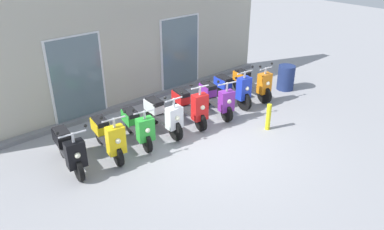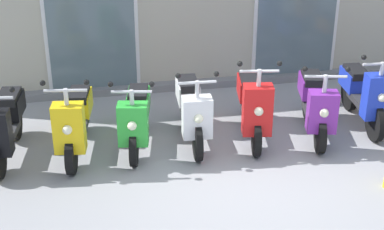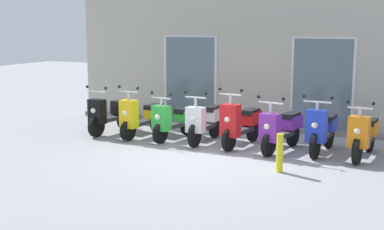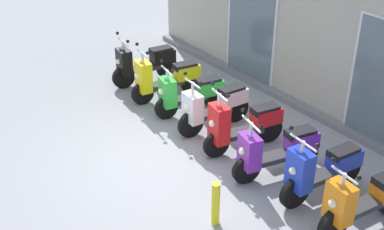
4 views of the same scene
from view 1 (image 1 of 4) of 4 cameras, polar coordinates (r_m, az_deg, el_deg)
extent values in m
plane|color=#939399|center=(9.06, 2.76, -4.43)|extent=(40.00, 40.00, 0.00)
cube|color=#B2AD9E|center=(10.86, -9.53, 10.33)|extent=(9.87, 0.30, 3.38)
cube|color=slate|center=(11.22, -8.23, 2.06)|extent=(9.87, 0.20, 0.12)
cube|color=silver|center=(10.14, -16.96, 5.13)|extent=(1.49, 0.04, 2.30)
cube|color=slate|center=(10.12, -16.91, 5.09)|extent=(1.37, 0.02, 2.22)
cube|color=silver|center=(11.82, -1.81, 9.27)|extent=(1.49, 0.04, 2.30)
cube|color=slate|center=(11.81, -1.74, 9.25)|extent=(1.37, 0.02, 2.22)
cylinder|color=black|center=(8.06, -16.83, -7.91)|extent=(0.16, 0.51, 0.50)
cylinder|color=black|center=(8.93, -19.03, -4.62)|extent=(0.16, 0.51, 0.50)
cube|color=#2D2D30|center=(8.44, -18.08, -5.61)|extent=(0.34, 0.68, 0.09)
cube|color=black|center=(7.91, -17.25, -5.70)|extent=(0.41, 0.28, 0.57)
sphere|color=#F2EFCC|center=(7.78, -16.98, -5.88)|extent=(0.12, 0.12, 0.12)
cube|color=black|center=(8.70, -19.13, -3.18)|extent=(0.36, 0.55, 0.28)
cube|color=black|center=(8.60, -19.19, -2.48)|extent=(0.31, 0.51, 0.11)
cylinder|color=silver|center=(7.72, -17.62, -3.34)|extent=(0.06, 0.06, 0.22)
cylinder|color=silver|center=(7.68, -17.70, -2.77)|extent=(0.55, 0.10, 0.04)
sphere|color=black|center=(7.70, -15.87, -1.58)|extent=(0.07, 0.07, 0.07)
sphere|color=black|center=(7.58, -19.77, -2.65)|extent=(0.07, 0.07, 0.07)
cylinder|color=black|center=(8.33, -11.15, -6.09)|extent=(0.17, 0.48, 0.47)
cylinder|color=black|center=(9.24, -13.80, -2.87)|extent=(0.17, 0.48, 0.47)
cube|color=#2D2D30|center=(8.73, -12.61, -3.83)|extent=(0.36, 0.72, 0.09)
cube|color=yellow|center=(8.17, -11.48, -3.75)|extent=(0.41, 0.29, 0.63)
sphere|color=#F2EFCC|center=(8.04, -11.15, -3.90)|extent=(0.12, 0.12, 0.12)
cube|color=yellow|center=(9.03, -13.77, -1.60)|extent=(0.37, 0.56, 0.28)
cube|color=black|center=(8.93, -13.78, -0.91)|extent=(0.33, 0.51, 0.11)
cylinder|color=silver|center=(7.97, -11.74, -1.22)|extent=(0.06, 0.06, 0.23)
cylinder|color=silver|center=(7.93, -11.80, -0.62)|extent=(0.52, 0.11, 0.04)
sphere|color=black|center=(7.97, -10.15, 0.47)|extent=(0.07, 0.07, 0.07)
sphere|color=black|center=(7.81, -13.62, -0.43)|extent=(0.07, 0.07, 0.07)
cylinder|color=black|center=(8.71, -6.86, -4.21)|extent=(0.17, 0.47, 0.46)
cylinder|color=black|center=(9.56, -9.43, -1.41)|extent=(0.17, 0.47, 0.46)
cube|color=#2D2D30|center=(9.08, -8.25, -2.19)|extent=(0.38, 0.69, 0.09)
cube|color=green|center=(8.58, -7.09, -2.18)|extent=(0.42, 0.31, 0.55)
sphere|color=#F2EFCC|center=(8.45, -6.75, -2.30)|extent=(0.12, 0.12, 0.12)
cube|color=green|center=(9.37, -9.32, -0.32)|extent=(0.39, 0.57, 0.28)
cube|color=black|center=(9.27, -9.29, 0.35)|extent=(0.34, 0.52, 0.11)
cylinder|color=silver|center=(8.41, -7.22, -0.03)|extent=(0.06, 0.06, 0.21)
cylinder|color=silver|center=(8.37, -7.26, 0.49)|extent=(0.50, 0.13, 0.04)
sphere|color=black|center=(8.42, -5.72, 1.48)|extent=(0.07, 0.07, 0.07)
sphere|color=black|center=(8.25, -8.90, 0.72)|extent=(0.07, 0.07, 0.07)
cylinder|color=black|center=(9.10, -2.53, -2.36)|extent=(0.11, 0.53, 0.52)
cylinder|color=black|center=(9.88, -6.06, -0.03)|extent=(0.11, 0.53, 0.52)
cube|color=#2D2D30|center=(9.44, -4.39, -0.61)|extent=(0.29, 0.66, 0.09)
cube|color=white|center=(8.98, -2.72, -0.41)|extent=(0.39, 0.26, 0.54)
sphere|color=#F2EFCC|center=(8.86, -2.24, -0.48)|extent=(0.12, 0.12, 0.12)
cube|color=white|center=(9.67, -5.83, 1.40)|extent=(0.33, 0.54, 0.28)
cube|color=black|center=(9.58, -5.74, 2.07)|extent=(0.29, 0.49, 0.11)
cylinder|color=silver|center=(8.81, -2.77, 1.77)|extent=(0.06, 0.06, 0.25)
cylinder|color=silver|center=(8.77, -2.78, 2.39)|extent=(0.48, 0.06, 0.04)
sphere|color=black|center=(8.86, -1.52, 3.38)|extent=(0.07, 0.07, 0.07)
sphere|color=black|center=(8.61, -4.11, 2.59)|extent=(0.07, 0.07, 0.07)
cylinder|color=black|center=(9.54, 1.30, -1.03)|extent=(0.17, 0.49, 0.48)
cylinder|color=black|center=(10.38, -1.96, 1.36)|extent=(0.17, 0.49, 0.48)
cube|color=#2D2D30|center=(9.91, -0.40, 0.73)|extent=(0.37, 0.71, 0.09)
cube|color=red|center=(9.39, 1.19, 1.22)|extent=(0.41, 0.30, 0.67)
sphere|color=#F2EFCC|center=(9.27, 1.62, 1.15)|extent=(0.12, 0.12, 0.12)
cube|color=red|center=(10.17, -1.71, 2.74)|extent=(0.38, 0.56, 0.28)
cube|color=black|center=(10.08, -1.61, 3.39)|extent=(0.34, 0.52, 0.11)
cylinder|color=silver|center=(9.21, 1.21, 3.68)|extent=(0.06, 0.06, 0.24)
cylinder|color=silver|center=(9.17, 1.22, 4.26)|extent=(0.50, 0.12, 0.04)
sphere|color=black|center=(9.26, 2.54, 5.14)|extent=(0.07, 0.07, 0.07)
sphere|color=black|center=(9.01, -0.12, 4.54)|extent=(0.07, 0.07, 0.07)
cylinder|color=black|center=(10.03, 5.28, 0.28)|extent=(0.20, 0.49, 0.48)
cylinder|color=black|center=(10.87, 2.11, 2.54)|extent=(0.20, 0.49, 0.48)
cube|color=#2D2D30|center=(10.40, 3.65, 1.96)|extent=(0.40, 0.72, 0.09)
cube|color=purple|center=(9.91, 5.24, 2.13)|extent=(0.42, 0.32, 0.56)
sphere|color=#F2EFCC|center=(9.80, 5.66, 2.06)|extent=(0.12, 0.12, 0.12)
cube|color=purple|center=(10.67, 2.40, 3.87)|extent=(0.41, 0.57, 0.28)
cube|color=black|center=(10.59, 2.53, 4.50)|extent=(0.36, 0.53, 0.11)
cylinder|color=silver|center=(9.76, 5.33, 4.20)|extent=(0.06, 0.06, 0.26)
cylinder|color=silver|center=(9.72, 5.36, 4.79)|extent=(0.54, 0.15, 0.04)
sphere|color=black|center=(9.83, 6.71, 5.60)|extent=(0.07, 0.07, 0.07)
sphere|color=black|center=(9.54, 4.01, 5.07)|extent=(0.07, 0.07, 0.07)
cylinder|color=black|center=(10.72, 7.89, 2.10)|extent=(0.14, 0.54, 0.53)
cylinder|color=black|center=(11.43, 4.34, 3.88)|extent=(0.14, 0.54, 0.53)
cube|color=#2D2D30|center=(11.03, 6.08, 3.50)|extent=(0.32, 0.67, 0.09)
cube|color=#1E38C6|center=(10.60, 7.87, 4.03)|extent=(0.40, 0.27, 0.63)
sphere|color=#F2EFCC|center=(10.50, 8.36, 4.01)|extent=(0.12, 0.12, 0.12)
cube|color=#1E38C6|center=(11.26, 4.71, 4.96)|extent=(0.35, 0.55, 0.28)
cube|color=black|center=(11.18, 4.86, 5.56)|extent=(0.30, 0.50, 0.11)
cylinder|color=silver|center=(10.45, 8.00, 6.04)|extent=(0.06, 0.06, 0.20)
cylinder|color=silver|center=(10.43, 8.03, 6.45)|extent=(0.55, 0.09, 0.04)
sphere|color=black|center=(10.57, 9.16, 7.23)|extent=(0.07, 0.07, 0.07)
sphere|color=black|center=(10.22, 6.94, 6.69)|extent=(0.07, 0.07, 0.07)
cylinder|color=black|center=(11.25, 10.92, 3.01)|extent=(0.16, 0.52, 0.51)
cylinder|color=black|center=(11.99, 7.16, 4.80)|extent=(0.16, 0.52, 0.51)
cube|color=#2D2D30|center=(11.58, 9.02, 4.39)|extent=(0.34, 0.72, 0.09)
cube|color=orange|center=(11.14, 10.93, 4.75)|extent=(0.40, 0.28, 0.59)
sphere|color=#F2EFCC|center=(11.04, 11.42, 4.73)|extent=(0.12, 0.12, 0.12)
cube|color=orange|center=(11.83, 7.55, 5.81)|extent=(0.36, 0.55, 0.28)
cube|color=black|center=(11.76, 7.72, 6.39)|extent=(0.31, 0.51, 0.11)
cylinder|color=silver|center=(11.01, 11.10, 6.56)|extent=(0.06, 0.06, 0.20)
cylinder|color=silver|center=(10.98, 11.13, 6.95)|extent=(0.46, 0.09, 0.04)
sphere|color=black|center=(11.11, 12.02, 7.63)|extent=(0.07, 0.07, 0.07)
sphere|color=black|center=(10.80, 10.31, 7.24)|extent=(0.07, 0.07, 0.07)
cylinder|color=yellow|center=(9.73, 11.51, -0.29)|extent=(0.12, 0.12, 0.70)
cylinder|color=navy|center=(12.36, 14.06, 5.53)|extent=(0.53, 0.53, 0.78)
camera|label=2|loc=(3.66, 52.60, 2.94)|focal=54.88mm
camera|label=3|loc=(10.15, 67.79, -2.01)|focal=48.79mm
camera|label=4|loc=(11.57, 45.36, 21.11)|focal=48.36mm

